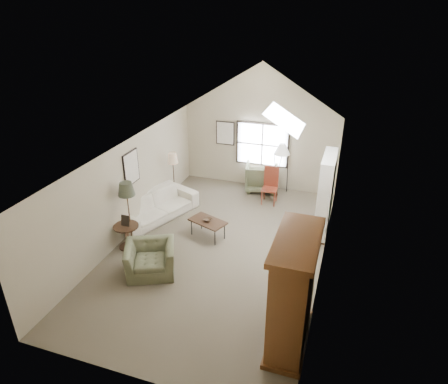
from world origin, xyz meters
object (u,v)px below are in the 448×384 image
(coffee_table, at_px, (208,229))
(armoire, at_px, (293,293))
(armchair_near, at_px, (150,259))
(sofa, at_px, (157,206))
(side_table, at_px, (127,236))
(armchair_far, at_px, (261,176))
(side_chair, at_px, (270,186))

(coffee_table, bearing_deg, armoire, -47.15)
(armchair_near, bearing_deg, sofa, 89.06)
(side_table, bearing_deg, armchair_far, 61.31)
(armchair_far, height_order, coffee_table, armchair_far)
(side_table, xyz_separation_m, side_chair, (2.84, 3.48, 0.26))
(sofa, relative_size, side_chair, 2.18)
(armchair_far, relative_size, coffee_table, 1.08)
(sofa, distance_m, side_chair, 3.41)
(armoire, bearing_deg, armchair_far, 108.18)
(armoire, distance_m, armchair_far, 6.45)
(coffee_table, height_order, side_table, side_table)
(armchair_far, bearing_deg, coffee_table, 67.89)
(armoire, distance_m, armchair_near, 3.58)
(side_table, relative_size, side_chair, 0.55)
(armchair_near, xyz_separation_m, side_chair, (1.80, 4.20, 0.21))
(armchair_far, height_order, side_chair, side_chair)
(armoire, height_order, side_table, armoire)
(armoire, xyz_separation_m, side_table, (-4.38, 1.76, -0.79))
(armchair_far, relative_size, side_chair, 0.90)
(sofa, distance_m, armchair_far, 3.63)
(armoire, xyz_separation_m, armchair_far, (-2.00, 6.10, -0.64))
(coffee_table, bearing_deg, side_chair, 65.38)
(armchair_far, xyz_separation_m, side_table, (-2.38, -4.34, -0.15))
(armchair_near, xyz_separation_m, coffee_table, (0.70, 1.81, -0.11))
(sofa, bearing_deg, coffee_table, -84.87)
(side_table, bearing_deg, armoire, -21.86)
(armoire, relative_size, coffee_table, 2.33)
(armchair_near, height_order, side_chair, side_chair)
(armoire, xyz_separation_m, coffee_table, (-2.64, 2.84, -0.86))
(sofa, xyz_separation_m, armchair_near, (1.04, -2.33, -0.01))
(armchair_near, bearing_deg, side_table, 120.03)
(sofa, relative_size, armchair_far, 2.43)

